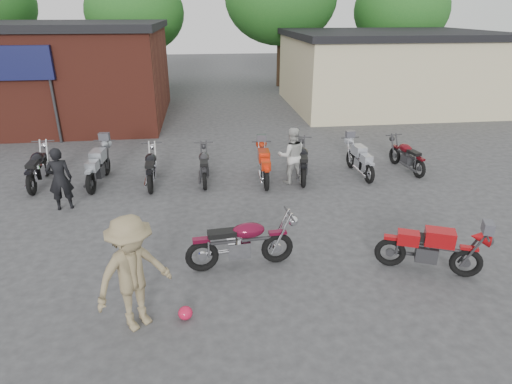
{
  "coord_description": "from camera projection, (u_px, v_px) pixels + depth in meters",
  "views": [
    {
      "loc": [
        -1.15,
        -6.96,
        4.79
      ],
      "look_at": [
        -0.04,
        2.03,
        0.9
      ],
      "focal_mm": 30.0,
      "sensor_mm": 36.0,
      "label": 1
    }
  ],
  "objects": [
    {
      "name": "person_dark",
      "position": [
        60.0,
        179.0,
        10.81
      ],
      "size": [
        0.68,
        0.53,
        1.65
      ],
      "primitive_type": "imported",
      "rotation": [
        0.0,
        0.0,
        3.39
      ],
      "color": "black",
      "rests_on": "ground"
    },
    {
      "name": "row_bike_0",
      "position": [
        37.0,
        165.0,
        12.42
      ],
      "size": [
        0.81,
        2.1,
        1.2
      ],
      "primitive_type": null,
      "rotation": [
        0.0,
        0.0,
        1.63
      ],
      "color": "black",
      "rests_on": "ground"
    },
    {
      "name": "row_bike_6",
      "position": [
        360.0,
        158.0,
        13.2
      ],
      "size": [
        0.76,
        1.92,
        1.09
      ],
      "primitive_type": null,
      "rotation": [
        0.0,
        0.0,
        1.65
      ],
      "color": "#9B9FA9",
      "rests_on": "ground"
    },
    {
      "name": "row_bike_5",
      "position": [
        302.0,
        160.0,
        12.94
      ],
      "size": [
        0.99,
        2.09,
        1.17
      ],
      "primitive_type": null,
      "rotation": [
        0.0,
        0.0,
        1.4
      ],
      "color": "black",
      "rests_on": "ground"
    },
    {
      "name": "row_bike_4",
      "position": [
        264.0,
        164.0,
        12.7
      ],
      "size": [
        0.71,
        1.93,
        1.11
      ],
      "primitive_type": null,
      "rotation": [
        0.0,
        0.0,
        1.53
      ],
      "color": "red",
      "rests_on": "ground"
    },
    {
      "name": "tree_3",
      "position": [
        399.0,
        25.0,
        28.29
      ],
      "size": [
        6.08,
        6.08,
        7.6
      ],
      "primitive_type": null,
      "color": "#144C19",
      "rests_on": "ground"
    },
    {
      "name": "helmet",
      "position": [
        185.0,
        313.0,
        7.14
      ],
      "size": [
        0.28,
        0.28,
        0.22
      ],
      "primitive_type": "ellipsoid",
      "rotation": [
        0.0,
        0.0,
        0.14
      ],
      "color": "red",
      "rests_on": "ground"
    },
    {
      "name": "row_bike_7",
      "position": [
        407.0,
        154.0,
        13.58
      ],
      "size": [
        0.88,
        1.91,
        1.07
      ],
      "primitive_type": null,
      "rotation": [
        0.0,
        0.0,
        1.72
      ],
      "color": "#540A11",
      "rests_on": "ground"
    },
    {
      "name": "tree_2",
      "position": [
        280.0,
        15.0,
        27.14
      ],
      "size": [
        7.04,
        7.04,
        8.8
      ],
      "primitive_type": null,
      "color": "#144C19",
      "rests_on": "ground"
    },
    {
      "name": "person_tan",
      "position": [
        133.0,
        274.0,
        6.66
      ],
      "size": [
        1.46,
        1.36,
        1.98
      ],
      "primitive_type": "imported",
      "rotation": [
        0.0,
        0.0,
        0.65
      ],
      "color": "#857452",
      "rests_on": "ground"
    },
    {
      "name": "brick_building",
      "position": [
        27.0,
        76.0,
        19.32
      ],
      "size": [
        12.0,
        8.0,
        4.0
      ],
      "primitive_type": "cube",
      "color": "maroon",
      "rests_on": "ground"
    },
    {
      "name": "row_bike_1",
      "position": [
        98.0,
        165.0,
        12.49
      ],
      "size": [
        0.83,
        2.1,
        1.19
      ],
      "primitive_type": null,
      "rotation": [
        0.0,
        0.0,
        1.49
      ],
      "color": "#9398A0",
      "rests_on": "ground"
    },
    {
      "name": "person_light",
      "position": [
        292.0,
        156.0,
        12.5
      ],
      "size": [
        0.82,
        0.65,
        1.67
      ],
      "primitive_type": "imported",
      "rotation": [
        0.0,
        0.0,
        3.12
      ],
      "color": "#B7B7B2",
      "rests_on": "ground"
    },
    {
      "name": "stucco_building",
      "position": [
        387.0,
        72.0,
        22.32
      ],
      "size": [
        10.0,
        8.0,
        3.5
      ],
      "primitive_type": "cube",
      "color": "#B9B384",
      "rests_on": "ground"
    },
    {
      "name": "row_bike_3",
      "position": [
        204.0,
        164.0,
        12.72
      ],
      "size": [
        0.63,
        1.87,
        1.08
      ],
      "primitive_type": null,
      "rotation": [
        0.0,
        0.0,
        1.56
      ],
      "color": "#262528",
      "rests_on": "ground"
    },
    {
      "name": "sportbike",
      "position": [
        431.0,
        247.0,
        8.26
      ],
      "size": [
        2.03,
        1.35,
        1.12
      ],
      "primitive_type": null,
      "rotation": [
        0.0,
        0.0,
        -0.41
      ],
      "color": "#A40D11",
      "rests_on": "ground"
    },
    {
      "name": "vintage_motorcycle",
      "position": [
        242.0,
        240.0,
        8.4
      ],
      "size": [
        2.15,
        0.88,
        1.22
      ],
      "primitive_type": null,
      "rotation": [
        0.0,
        0.0,
        0.09
      ],
      "color": "#590B22",
      "rests_on": "ground"
    },
    {
      "name": "tree_1",
      "position": [
        137.0,
        28.0,
        26.4
      ],
      "size": [
        5.92,
        5.92,
        7.4
      ],
      "primitive_type": null,
      "color": "#144C19",
      "rests_on": "ground"
    },
    {
      "name": "ground",
      "position": [
        271.0,
        275.0,
        8.36
      ],
      "size": [
        90.0,
        90.0,
        0.0
      ],
      "primitive_type": "plane",
      "color": "#343437"
    },
    {
      "name": "row_bike_2",
      "position": [
        151.0,
        166.0,
        12.49
      ],
      "size": [
        0.71,
        1.97,
        1.13
      ],
      "primitive_type": null,
      "rotation": [
        0.0,
        0.0,
        1.6
      ],
      "color": "black",
      "rests_on": "ground"
    }
  ]
}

